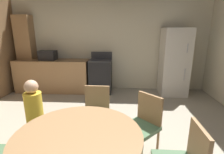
{
  "coord_description": "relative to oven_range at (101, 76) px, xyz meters",
  "views": [
    {
      "loc": [
        0.36,
        -1.87,
        1.68
      ],
      "look_at": [
        0.19,
        1.03,
        0.89
      ],
      "focal_mm": 27.35,
      "sensor_mm": 36.0,
      "label": 1
    }
  ],
  "objects": [
    {
      "name": "wall_back",
      "position": [
        0.22,
        0.4,
        0.88
      ],
      "size": [
        5.8,
        0.12,
        2.7
      ],
      "primitive_type": "cube",
      "color": "beige",
      "rests_on": "ground"
    },
    {
      "name": "kitchen_counter",
      "position": [
        -1.36,
        -0.0,
        -0.02
      ],
      "size": [
        2.03,
        0.6,
        0.9
      ],
      "primitive_type": "cube",
      "color": "#9E754C",
      "rests_on": "ground"
    },
    {
      "name": "pantry_column",
      "position": [
        -2.16,
        0.18,
        0.58
      ],
      "size": [
        0.44,
        0.36,
        2.1
      ],
      "primitive_type": "cube",
      "color": "#9E754C",
      "rests_on": "ground"
    },
    {
      "name": "oven_range",
      "position": [
        0.0,
        0.0,
        0.0
      ],
      "size": [
        0.6,
        0.6,
        1.1
      ],
      "color": "black",
      "rests_on": "ground"
    },
    {
      "name": "refrigerator",
      "position": [
        1.97,
        -0.05,
        0.41
      ],
      "size": [
        0.68,
        0.68,
        1.76
      ],
      "color": "silver",
      "rests_on": "ground"
    },
    {
      "name": "microwave",
      "position": [
        -1.46,
        -0.0,
        0.56
      ],
      "size": [
        0.44,
        0.32,
        0.26
      ],
      "primitive_type": "cube",
      "color": "black",
      "rests_on": "kitchen_counter"
    },
    {
      "name": "dining_table",
      "position": [
        0.19,
        -3.24,
        0.14
      ],
      "size": [
        1.2,
        1.2,
        0.76
      ],
      "color": "#9E754C",
      "rests_on": "ground"
    },
    {
      "name": "chair_northeast",
      "position": [
        0.89,
        -2.55,
        0.03
      ],
      "size": [
        0.57,
        0.57,
        0.87
      ],
      "rotation": [
        0.0,
        0.0,
        3.92
      ],
      "color": "#9E754C",
      "rests_on": "ground"
    },
    {
      "name": "chair_north",
      "position": [
        0.21,
        -2.26,
        0.03
      ],
      "size": [
        0.41,
        0.41,
        0.87
      ],
      "rotation": [
        0.0,
        0.0,
        4.69
      ],
      "color": "#9E754C",
      "rests_on": "ground"
    },
    {
      "name": "person_child",
      "position": [
        -0.55,
        -2.64,
        0.11
      ],
      "size": [
        0.31,
        0.31,
        1.09
      ],
      "rotation": [
        0.0,
        0.0,
        5.6
      ],
      "color": "#3D4C84",
      "rests_on": "ground"
    }
  ]
}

